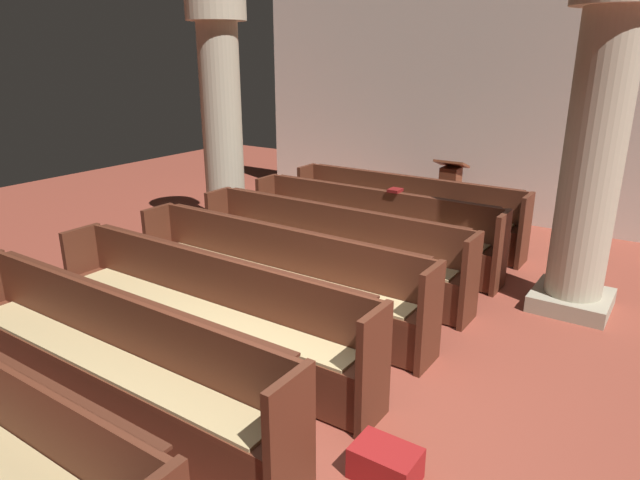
{
  "coord_description": "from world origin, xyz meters",
  "views": [
    {
      "loc": [
        2.25,
        -3.12,
        2.68
      ],
      "look_at": [
        -0.95,
        1.62,
        0.75
      ],
      "focal_mm": 31.46,
      "sensor_mm": 36.0,
      "label": 1
    }
  ],
  "objects_px": {
    "pew_row_1": "(370,225)",
    "pew_row_5": "(108,356)",
    "pew_row_3": "(275,272)",
    "pillar_far_side": "(222,117)",
    "pew_row_0": "(404,208)",
    "lectern": "(449,198)",
    "pew_row_2": "(328,246)",
    "pillar_aisle_side": "(595,148)",
    "kneeler_box_red": "(385,463)",
    "hymn_book": "(395,190)",
    "pew_row_4": "(205,308)"
  },
  "relations": [
    {
      "from": "pew_row_3",
      "to": "hymn_book",
      "type": "height_order",
      "value": "hymn_book"
    },
    {
      "from": "pillar_far_side",
      "to": "hymn_book",
      "type": "relative_size",
      "value": 18.36
    },
    {
      "from": "pew_row_1",
      "to": "pillar_far_side",
      "type": "bearing_deg",
      "value": -178.06
    },
    {
      "from": "hymn_book",
      "to": "pew_row_3",
      "type": "bearing_deg",
      "value": -96.34
    },
    {
      "from": "pew_row_0",
      "to": "pew_row_4",
      "type": "height_order",
      "value": "same"
    },
    {
      "from": "pew_row_0",
      "to": "lectern",
      "type": "bearing_deg",
      "value": 77.67
    },
    {
      "from": "pew_row_3",
      "to": "kneeler_box_red",
      "type": "xyz_separation_m",
      "value": [
        2.07,
        -1.46,
        -0.39
      ]
    },
    {
      "from": "pew_row_2",
      "to": "pew_row_5",
      "type": "height_order",
      "value": "same"
    },
    {
      "from": "pew_row_3",
      "to": "pew_row_5",
      "type": "height_order",
      "value": "same"
    },
    {
      "from": "pew_row_1",
      "to": "pew_row_3",
      "type": "bearing_deg",
      "value": -90.0
    },
    {
      "from": "kneeler_box_red",
      "to": "pew_row_1",
      "type": "bearing_deg",
      "value": 120.71
    },
    {
      "from": "pew_row_3",
      "to": "pew_row_5",
      "type": "distance_m",
      "value": 2.02
    },
    {
      "from": "pew_row_1",
      "to": "pillar_far_side",
      "type": "relative_size",
      "value": 1.04
    },
    {
      "from": "pew_row_1",
      "to": "lectern",
      "type": "distance_m",
      "value": 2.15
    },
    {
      "from": "pew_row_5",
      "to": "pillar_aisle_side",
      "type": "xyz_separation_m",
      "value": [
        2.54,
        4.01,
        1.26
      ]
    },
    {
      "from": "pew_row_0",
      "to": "pew_row_1",
      "type": "height_order",
      "value": "same"
    },
    {
      "from": "pew_row_2",
      "to": "pew_row_3",
      "type": "bearing_deg",
      "value": -90.0
    },
    {
      "from": "pillar_aisle_side",
      "to": "pillar_far_side",
      "type": "xyz_separation_m",
      "value": [
        -5.03,
        -0.06,
        0.0
      ]
    },
    {
      "from": "hymn_book",
      "to": "pew_row_1",
      "type": "bearing_deg",
      "value": -142.33
    },
    {
      "from": "pew_row_2",
      "to": "pillar_aisle_side",
      "type": "bearing_deg",
      "value": 21.14
    },
    {
      "from": "pew_row_1",
      "to": "pillar_far_side",
      "type": "height_order",
      "value": "pillar_far_side"
    },
    {
      "from": "pew_row_3",
      "to": "pew_row_4",
      "type": "height_order",
      "value": "same"
    },
    {
      "from": "pew_row_2",
      "to": "kneeler_box_red",
      "type": "relative_size",
      "value": 8.12
    },
    {
      "from": "pew_row_0",
      "to": "pillar_far_side",
      "type": "xyz_separation_m",
      "value": [
        -2.49,
        -1.09,
        1.26
      ]
    },
    {
      "from": "pew_row_3",
      "to": "pew_row_1",
      "type": "bearing_deg",
      "value": 90.0
    },
    {
      "from": "pew_row_5",
      "to": "pew_row_2",
      "type": "bearing_deg",
      "value": 90.0
    },
    {
      "from": "pew_row_0",
      "to": "lectern",
      "type": "height_order",
      "value": "lectern"
    },
    {
      "from": "pillar_aisle_side",
      "to": "kneeler_box_red",
      "type": "height_order",
      "value": "pillar_aisle_side"
    },
    {
      "from": "pew_row_1",
      "to": "pew_row_4",
      "type": "distance_m",
      "value": 3.03
    },
    {
      "from": "pew_row_2",
      "to": "hymn_book",
      "type": "xyz_separation_m",
      "value": [
        0.25,
        1.2,
        0.47
      ]
    },
    {
      "from": "lectern",
      "to": "pew_row_0",
      "type": "bearing_deg",
      "value": -102.33
    },
    {
      "from": "pew_row_5",
      "to": "pew_row_0",
      "type": "bearing_deg",
      "value": 90.0
    },
    {
      "from": "pew_row_3",
      "to": "pillar_aisle_side",
      "type": "height_order",
      "value": "pillar_aisle_side"
    },
    {
      "from": "pew_row_5",
      "to": "lectern",
      "type": "height_order",
      "value": "lectern"
    },
    {
      "from": "pew_row_3",
      "to": "pillar_far_side",
      "type": "bearing_deg",
      "value": 142.19
    },
    {
      "from": "pew_row_3",
      "to": "pillar_far_side",
      "type": "height_order",
      "value": "pillar_far_side"
    },
    {
      "from": "pew_row_1",
      "to": "pew_row_0",
      "type": "bearing_deg",
      "value": 90.0
    },
    {
      "from": "lectern",
      "to": "pillar_aisle_side",
      "type": "bearing_deg",
      "value": -43.2
    },
    {
      "from": "pew_row_2",
      "to": "hymn_book",
      "type": "distance_m",
      "value": 1.31
    },
    {
      "from": "pew_row_2",
      "to": "pew_row_5",
      "type": "relative_size",
      "value": 1.0
    },
    {
      "from": "kneeler_box_red",
      "to": "pew_row_2",
      "type": "bearing_deg",
      "value": 129.9
    },
    {
      "from": "pew_row_1",
      "to": "lectern",
      "type": "relative_size",
      "value": 3.25
    },
    {
      "from": "pew_row_4",
      "to": "pillar_far_side",
      "type": "xyz_separation_m",
      "value": [
        -2.49,
        2.94,
        1.26
      ]
    },
    {
      "from": "pew_row_1",
      "to": "pew_row_5",
      "type": "bearing_deg",
      "value": -90.0
    },
    {
      "from": "pew_row_2",
      "to": "pillar_far_side",
      "type": "height_order",
      "value": "pillar_far_side"
    },
    {
      "from": "pew_row_3",
      "to": "pillar_far_side",
      "type": "xyz_separation_m",
      "value": [
        -2.49,
        1.93,
        1.26
      ]
    },
    {
      "from": "pew_row_3",
      "to": "lectern",
      "type": "xyz_separation_m",
      "value": [
        0.25,
        4.15,
        -0.05
      ]
    },
    {
      "from": "hymn_book",
      "to": "pew_row_4",
      "type": "bearing_deg",
      "value": -94.36
    },
    {
      "from": "lectern",
      "to": "kneeler_box_red",
      "type": "xyz_separation_m",
      "value": [
        1.82,
        -5.61,
        -0.34
      ]
    },
    {
      "from": "hymn_book",
      "to": "pillar_far_side",
      "type": "bearing_deg",
      "value": -174.29
    }
  ]
}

